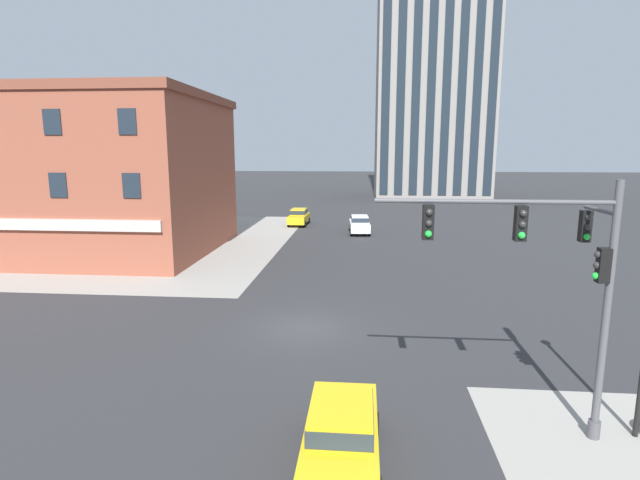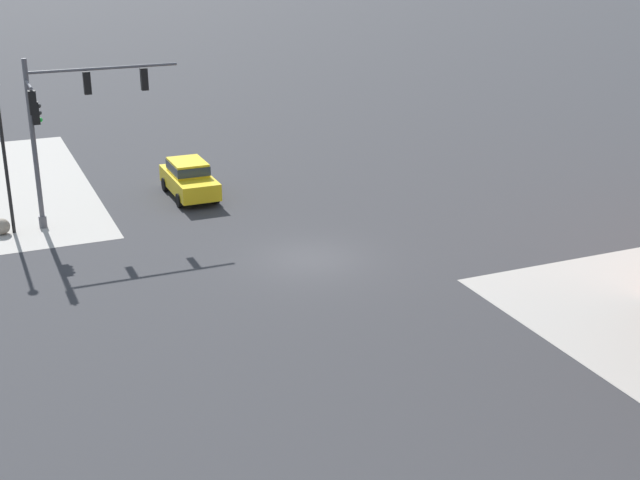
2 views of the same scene
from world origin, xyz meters
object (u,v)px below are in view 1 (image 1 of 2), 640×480
(car_main_northbound_far, at_px, (360,224))
(car_main_southbound_far, at_px, (299,216))
(car_main_northbound_near, at_px, (341,431))
(traffic_signal_main, at_px, (561,271))

(car_main_northbound_far, height_order, car_main_southbound_far, same)
(car_main_southbound_far, bearing_deg, car_main_northbound_near, -80.94)
(car_main_northbound_near, height_order, car_main_southbound_far, same)
(car_main_northbound_near, distance_m, car_main_northbound_far, 34.64)
(traffic_signal_main, bearing_deg, car_main_northbound_near, -160.35)
(traffic_signal_main, xyz_separation_m, car_main_northbound_far, (-5.57, 32.64, -3.65))
(traffic_signal_main, distance_m, car_main_southbound_far, 39.38)
(car_main_northbound_near, bearing_deg, traffic_signal_main, 19.65)
(traffic_signal_main, distance_m, car_main_northbound_far, 33.31)
(car_main_northbound_near, relative_size, car_main_northbound_far, 0.98)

